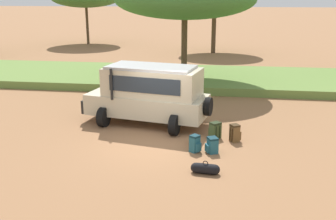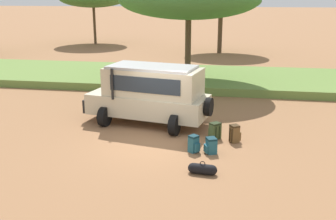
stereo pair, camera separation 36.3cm
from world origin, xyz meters
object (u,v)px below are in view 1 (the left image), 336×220
(backpack_outermost, at_px, (235,133))
(backpack_cluster_center, at_px, (215,130))
(duffel_bag_low_black_case, at_px, (205,169))
(acacia_tree_right_mid, at_px, (215,1))
(backpack_beside_front_wheel, at_px, (212,145))
(backpack_near_rear_wheel, at_px, (195,144))
(safari_vehicle, at_px, (149,93))
(duffel_bag_soft_canvas, at_px, (193,141))

(backpack_outermost, bearing_deg, backpack_cluster_center, 162.59)
(duffel_bag_low_black_case, xyz_separation_m, acacia_tree_right_mid, (-0.66, 25.56, 4.44))
(backpack_beside_front_wheel, height_order, backpack_cluster_center, backpack_cluster_center)
(backpack_beside_front_wheel, relative_size, backpack_cluster_center, 0.87)
(backpack_cluster_center, bearing_deg, backpack_near_rear_wheel, -113.99)
(backpack_beside_front_wheel, distance_m, acacia_tree_right_mid, 24.30)
(acacia_tree_right_mid, bearing_deg, backpack_near_rear_wheel, -89.48)
(backpack_outermost, relative_size, acacia_tree_right_mid, 0.09)
(backpack_beside_front_wheel, bearing_deg, safari_vehicle, 134.02)
(backpack_outermost, xyz_separation_m, acacia_tree_right_mid, (-1.58, 22.71, 4.28))
(backpack_beside_front_wheel, relative_size, acacia_tree_right_mid, 0.08)
(backpack_cluster_center, relative_size, backpack_near_rear_wheel, 1.05)
(safari_vehicle, height_order, duffel_bag_low_black_case, safari_vehicle)
(backpack_near_rear_wheel, bearing_deg, duffel_bag_soft_canvas, 100.92)
(safari_vehicle, xyz_separation_m, duffel_bag_soft_canvas, (2.00, -2.21, -1.14))
(backpack_outermost, relative_size, duffel_bag_low_black_case, 0.74)
(safari_vehicle, relative_size, duffel_bag_low_black_case, 6.17)
(backpack_outermost, xyz_separation_m, duffel_bag_low_black_case, (-0.92, -2.85, -0.16))
(safari_vehicle, height_order, duffel_bag_soft_canvas, safari_vehicle)
(backpack_cluster_center, bearing_deg, backpack_beside_front_wheel, -92.05)
(backpack_outermost, bearing_deg, duffel_bag_low_black_case, -107.91)
(duffel_bag_soft_canvas, bearing_deg, duffel_bag_low_black_case, -76.04)
(backpack_near_rear_wheel, relative_size, duffel_bag_soft_canvas, 0.77)
(safari_vehicle, xyz_separation_m, backpack_outermost, (3.47, -1.59, -0.98))
(backpack_outermost, height_order, duffel_bag_low_black_case, backpack_outermost)
(backpack_near_rear_wheel, distance_m, acacia_tree_right_mid, 24.29)
(backpack_cluster_center, relative_size, backpack_outermost, 0.96)
(backpack_near_rear_wheel, height_order, backpack_outermost, backpack_outermost)
(backpack_cluster_center, xyz_separation_m, duffel_bag_low_black_case, (-0.19, -3.08, -0.15))
(backpack_cluster_center, bearing_deg, backpack_outermost, -17.41)
(acacia_tree_right_mid, bearing_deg, safari_vehicle, -95.11)
(duffel_bag_soft_canvas, bearing_deg, backpack_cluster_center, 48.82)
(backpack_beside_front_wheel, bearing_deg, acacia_tree_right_mid, 91.92)
(duffel_bag_low_black_case, bearing_deg, safari_vehicle, 119.86)
(backpack_cluster_center, bearing_deg, safari_vehicle, 153.60)
(backpack_beside_front_wheel, distance_m, backpack_near_rear_wheel, 0.58)
(duffel_bag_soft_canvas, relative_size, acacia_tree_right_mid, 0.11)
(backpack_cluster_center, relative_size, acacia_tree_right_mid, 0.09)
(backpack_near_rear_wheel, bearing_deg, backpack_beside_front_wheel, 0.31)
(backpack_near_rear_wheel, bearing_deg, backpack_outermost, 41.29)
(backpack_near_rear_wheel, bearing_deg, acacia_tree_right_mid, 90.52)
(safari_vehicle, distance_m, acacia_tree_right_mid, 21.46)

